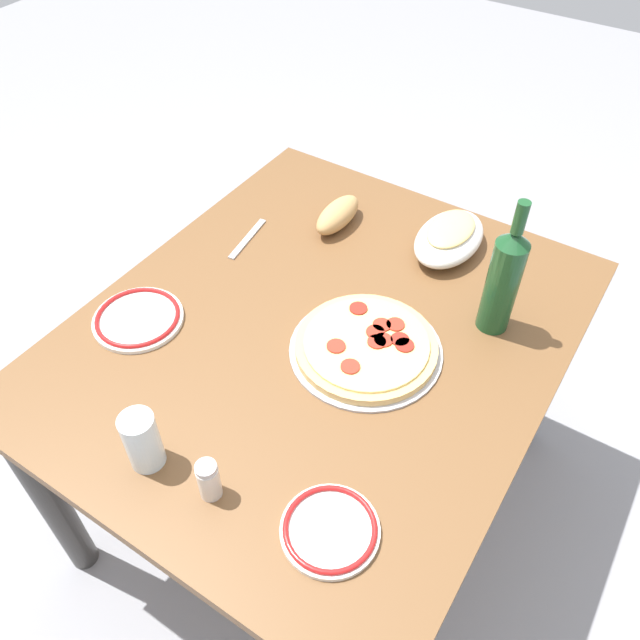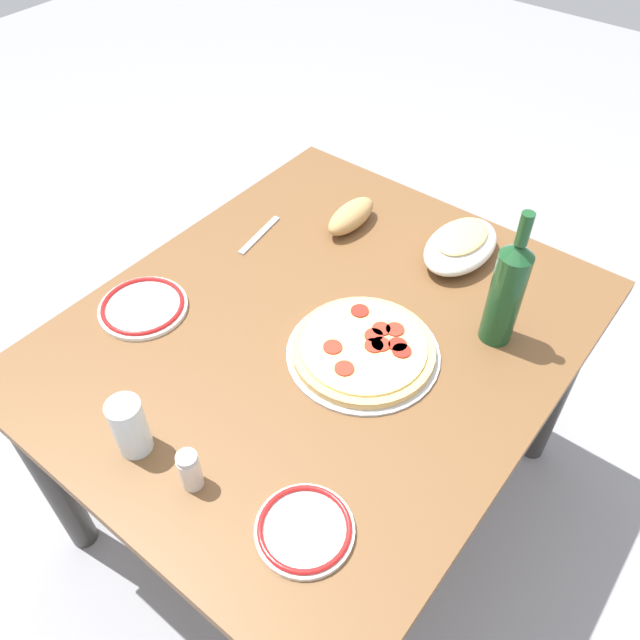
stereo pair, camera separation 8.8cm
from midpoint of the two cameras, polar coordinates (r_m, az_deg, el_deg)
The scene contains 11 objects.
ground_plane at distance 1.98m, azimuth -1.31°, elevation -14.98°, with size 8.00×8.00×0.00m, color gray.
dining_table at distance 1.49m, azimuth -1.69°, elevation -3.85°, with size 1.17×0.99×0.70m.
pepperoni_pizza at distance 1.36m, azimuth 2.22°, elevation -2.51°, with size 0.33×0.33×0.03m.
baked_pasta_dish at distance 1.61m, azimuth 9.90°, elevation 7.28°, with size 0.24×0.15×0.08m.
wine_bottle at distance 1.37m, azimuth 14.25°, elevation 3.48°, with size 0.07×0.07×0.33m.
water_glass at distance 1.21m, azimuth -17.59°, elevation -10.26°, with size 0.06×0.06×0.13m, color silver.
side_plate_near at distance 1.49m, azimuth -17.53°, elevation 0.10°, with size 0.20×0.20×0.02m.
side_plate_far at distance 1.13m, azimuth -1.44°, elevation -18.21°, with size 0.17×0.17×0.02m.
bread_loaf at distance 1.67m, azimuth 0.06°, elevation 9.30°, with size 0.17×0.07×0.06m, color tan.
spice_shaker at distance 1.16m, azimuth -12.08°, elevation -13.82°, with size 0.04×0.04×0.09m.
fork_right at distance 1.66m, azimuth -7.99°, elevation 7.13°, with size 0.17×0.02×0.01m, color #B7B7BC.
Camera 1 is at (-0.81, -0.53, 1.73)m, focal length 35.98 mm.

